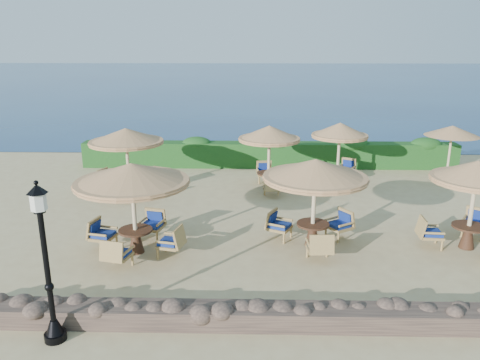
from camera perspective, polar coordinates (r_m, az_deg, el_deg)
ground at (r=16.03m, az=4.38°, el=-4.92°), size 120.00×120.00×0.00m
sea at (r=85.12m, az=2.06°, el=12.41°), size 160.00×160.00×0.00m
hedge at (r=22.74m, az=3.54°, el=3.08°), size 18.00×0.90×1.20m
stone_wall at (r=10.38m, az=6.12°, el=-16.26°), size 15.00×0.65×0.44m
lamp_post at (r=9.98m, az=-22.45°, el=-10.18°), size 0.44×0.44×3.31m
extra_parasol at (r=22.20m, az=24.46°, el=5.46°), size 2.30×2.30×2.41m
cafe_set_0 at (r=13.30m, az=-12.96°, el=-1.05°), size 3.22×3.22×2.65m
cafe_set_1 at (r=13.57m, az=9.11°, el=-0.30°), size 3.04×3.04×2.65m
cafe_set_2 at (r=14.85m, az=26.70°, el=-0.90°), size 2.69×2.77×2.65m
cafe_set_3 at (r=18.79m, az=-13.65°, el=4.01°), size 2.91×2.91×2.65m
cafe_set_4 at (r=18.88m, az=3.58°, el=4.53°), size 2.51×2.86×2.65m
cafe_set_5 at (r=19.98m, az=12.02°, el=4.75°), size 2.36×2.75×2.65m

